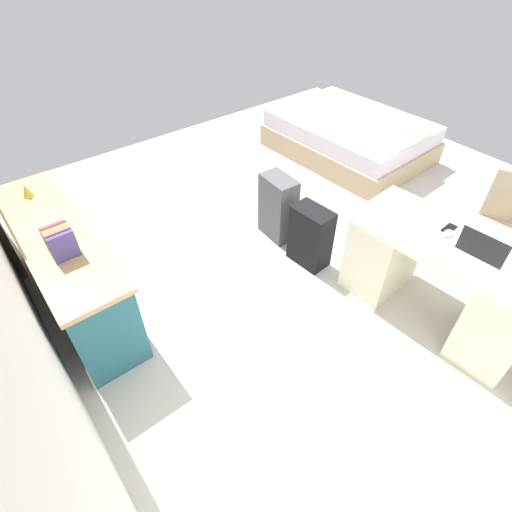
{
  "coord_description": "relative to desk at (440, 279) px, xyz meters",
  "views": [
    {
      "loc": [
        -2.05,
        2.37,
        2.57
      ],
      "look_at": [
        -0.35,
        1.03,
        0.6
      ],
      "focal_mm": 27.98,
      "sensor_mm": 36.0,
      "label": 1
    }
  ],
  "objects": [
    {
      "name": "laptop",
      "position": [
        -0.18,
        -0.02,
        0.41
      ],
      "size": [
        0.33,
        0.24,
        0.21
      ],
      "color": "silver",
      "rests_on": "desk"
    },
    {
      "name": "ground_plane",
      "position": [
        1.24,
        0.06,
        -0.39
      ],
      "size": [
        6.03,
        6.03,
        0.0
      ],
      "primitive_type": "plane",
      "color": "beige"
    },
    {
      "name": "suitcase_spare_grey",
      "position": [
        1.54,
        0.3,
        -0.06
      ],
      "size": [
        0.37,
        0.24,
        0.65
      ],
      "primitive_type": "cube",
      "rotation": [
        0.0,
        0.0,
        -0.06
      ],
      "color": "#4C4C51",
      "rests_on": "ground_plane"
    },
    {
      "name": "computer_mouse",
      "position": [
        0.09,
        -0.04,
        0.37
      ],
      "size": [
        0.07,
        0.1,
        0.03
      ],
      "primitive_type": "ellipsoid",
      "rotation": [
        0.0,
        0.0,
        0.07
      ],
      "color": "white",
      "rests_on": "desk"
    },
    {
      "name": "cell_phone_by_mouse",
      "position": [
        0.12,
        -0.11,
        0.36
      ],
      "size": [
        0.07,
        0.14,
        0.01
      ],
      "primitive_type": "cube",
      "rotation": [
        0.0,
        0.0,
        0.06
      ],
      "color": "black",
      "rests_on": "desk"
    },
    {
      "name": "office_chair",
      "position": [
        -0.04,
        -0.82,
        0.03
      ],
      "size": [
        0.6,
        0.6,
        0.94
      ],
      "color": "black",
      "rests_on": "ground_plane"
    },
    {
      "name": "figurine_small",
      "position": [
        2.46,
        2.2,
        0.42
      ],
      "size": [
        0.08,
        0.08,
        0.11
      ],
      "primitive_type": "cone",
      "color": "gold",
      "rests_on": "credenza"
    },
    {
      "name": "book_row",
      "position": [
        1.59,
        2.2,
        0.47
      ],
      "size": [
        0.19,
        0.17,
        0.21
      ],
      "color": "#484085",
      "rests_on": "credenza"
    },
    {
      "name": "credenza",
      "position": [
        1.88,
        2.19,
        -0.01
      ],
      "size": [
        1.8,
        0.48,
        0.75
      ],
      "color": "#235B6B",
      "rests_on": "ground_plane"
    },
    {
      "name": "suitcase_black",
      "position": [
        1.06,
        0.33,
        -0.1
      ],
      "size": [
        0.38,
        0.25,
        0.58
      ],
      "primitive_type": "cube",
      "rotation": [
        0.0,
        0.0,
        0.07
      ],
      "color": "black",
      "rests_on": "ground_plane"
    },
    {
      "name": "bed",
      "position": [
        2.25,
        -1.53,
        -0.15
      ],
      "size": [
        1.96,
        1.48,
        0.58
      ],
      "color": "tan",
      "rests_on": "ground_plane"
    },
    {
      "name": "desk",
      "position": [
        0.0,
        0.0,
        0.0
      ],
      "size": [
        1.49,
        0.77,
        0.75
      ],
      "color": "beige",
      "rests_on": "ground_plane"
    }
  ]
}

